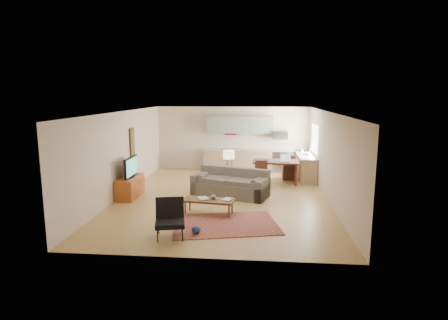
# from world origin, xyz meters

# --- Properties ---
(room) EXTENTS (9.00, 9.00, 9.00)m
(room) POSITION_xyz_m (0.00, 0.00, 1.35)
(room) COLOR #AC8449
(room) RESTS_ON ground
(kitchen_counter_back) EXTENTS (4.26, 0.64, 0.92)m
(kitchen_counter_back) POSITION_xyz_m (0.90, 4.18, 0.46)
(kitchen_counter_back) COLOR tan
(kitchen_counter_back) RESTS_ON ground
(kitchen_counter_right) EXTENTS (0.64, 2.26, 0.92)m
(kitchen_counter_right) POSITION_xyz_m (2.93, 3.00, 0.46)
(kitchen_counter_right) COLOR tan
(kitchen_counter_right) RESTS_ON ground
(kitchen_range) EXTENTS (0.62, 0.62, 0.90)m
(kitchen_range) POSITION_xyz_m (2.00, 4.18, 0.45)
(kitchen_range) COLOR #A5A8AD
(kitchen_range) RESTS_ON ground
(kitchen_microwave) EXTENTS (0.62, 0.40, 0.35)m
(kitchen_microwave) POSITION_xyz_m (2.00, 4.20, 1.55)
(kitchen_microwave) COLOR #A5A8AD
(kitchen_microwave) RESTS_ON room
(upper_cabinets) EXTENTS (2.80, 0.34, 0.70)m
(upper_cabinets) POSITION_xyz_m (0.30, 4.33, 1.95)
(upper_cabinets) COLOR gray
(upper_cabinets) RESTS_ON room
(window_right) EXTENTS (0.02, 1.40, 1.05)m
(window_right) POSITION_xyz_m (3.23, 3.00, 1.55)
(window_right) COLOR white
(window_right) RESTS_ON room
(wall_art_left) EXTENTS (0.06, 0.42, 1.10)m
(wall_art_left) POSITION_xyz_m (-3.21, 0.90, 1.55)
(wall_art_left) COLOR brown
(wall_art_left) RESTS_ON room
(triptych) EXTENTS (1.70, 0.04, 0.50)m
(triptych) POSITION_xyz_m (-0.10, 4.47, 1.75)
(triptych) COLOR beige
(triptych) RESTS_ON room
(rug) EXTENTS (2.94, 2.34, 0.02)m
(rug) POSITION_xyz_m (0.28, -2.51, 0.01)
(rug) COLOR maroon
(rug) RESTS_ON floor
(sofa) EXTENTS (2.72, 1.83, 0.87)m
(sofa) POSITION_xyz_m (0.21, 0.18, 0.44)
(sofa) COLOR #554D45
(sofa) RESTS_ON floor
(coffee_table) EXTENTS (1.46, 0.74, 0.42)m
(coffee_table) POSITION_xyz_m (-0.23, -1.71, 0.21)
(coffee_table) COLOR #52301B
(coffee_table) RESTS_ON floor
(book_a) EXTENTS (0.48, 0.51, 0.03)m
(book_a) POSITION_xyz_m (-0.52, -1.73, 0.43)
(book_a) COLOR maroon
(book_a) RESTS_ON coffee_table
(book_b) EXTENTS (0.44, 0.47, 0.02)m
(book_b) POSITION_xyz_m (0.17, -1.66, 0.43)
(book_b) COLOR navy
(book_b) RESTS_ON coffee_table
(vase) EXTENTS (0.23, 0.23, 0.17)m
(vase) POSITION_xyz_m (-0.12, -1.67, 0.50)
(vase) COLOR black
(vase) RESTS_ON coffee_table
(armchair) EXTENTS (0.91, 0.91, 0.87)m
(armchair) POSITION_xyz_m (-0.90, -3.46, 0.44)
(armchair) COLOR black
(armchair) RESTS_ON floor
(tv_credenza) EXTENTS (0.54, 1.39, 0.64)m
(tv_credenza) POSITION_xyz_m (-2.96, -0.21, 0.32)
(tv_credenza) COLOR #934419
(tv_credenza) RESTS_ON floor
(tv) EXTENTS (0.11, 1.07, 0.64)m
(tv) POSITION_xyz_m (-2.91, -0.21, 0.96)
(tv) COLOR black
(tv) RESTS_ON tv_credenza
(console_table) EXTENTS (0.68, 0.48, 0.77)m
(console_table) POSITION_xyz_m (0.11, 0.84, 0.39)
(console_table) COLOR #3C1F17
(console_table) RESTS_ON floor
(table_lamp) EXTENTS (0.41, 0.41, 0.62)m
(table_lamp) POSITION_xyz_m (0.11, 0.84, 1.08)
(table_lamp) COLOR beige
(table_lamp) RESTS_ON console_table
(dining_table) EXTENTS (1.68, 1.00, 0.84)m
(dining_table) POSITION_xyz_m (1.74, 2.05, 0.42)
(dining_table) COLOR #3C1F17
(dining_table) RESTS_ON floor
(dining_chair_near) EXTENTS (0.49, 0.51, 0.94)m
(dining_chair_near) POSITION_xyz_m (1.22, 1.36, 0.47)
(dining_chair_near) COLOR #3C1F17
(dining_chair_near) RESTS_ON floor
(dining_chair_far) EXTENTS (0.48, 0.50, 0.97)m
(dining_chair_far) POSITION_xyz_m (2.26, 2.75, 0.48)
(dining_chair_far) COLOR #3C1F17
(dining_chair_far) RESTS_ON floor
(laptop) EXTENTS (0.38, 0.30, 0.26)m
(laptop) POSITION_xyz_m (2.07, 1.94, 0.97)
(laptop) COLOR #A5A8AD
(laptop) RESTS_ON dining_table
(soap_bottle) EXTENTS (0.10, 0.10, 0.19)m
(soap_bottle) POSITION_xyz_m (2.83, 3.39, 1.02)
(soap_bottle) COLOR beige
(soap_bottle) RESTS_ON kitchen_counter_right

